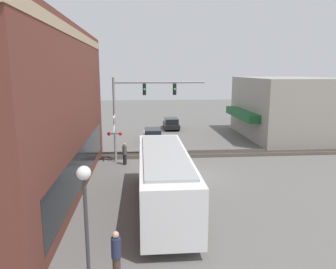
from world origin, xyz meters
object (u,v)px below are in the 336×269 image
at_px(city_bus, 164,178).
at_px(crossing_signal, 115,134).
at_px(parked_car_silver, 153,136).
at_px(pedestrian_at_crossing, 125,154).
at_px(pedestrian_by_lamp, 116,256).
at_px(parked_car_black, 171,124).
at_px(streetlamp, 86,222).

bearing_deg(city_bus, crossing_signal, 19.30).
xyz_separation_m(city_bus, crossing_signal, (9.33, 3.27, 0.60)).
height_order(city_bus, crossing_signal, crossing_signal).
distance_m(parked_car_silver, pedestrian_at_crossing, 8.40).
relative_size(parked_car_silver, pedestrian_by_lamp, 2.43).
relative_size(crossing_signal, pedestrian_by_lamp, 2.05).
bearing_deg(parked_car_silver, parked_car_black, -19.10).
distance_m(streetlamp, pedestrian_by_lamp, 2.07).
height_order(crossing_signal, parked_car_silver, crossing_signal).
bearing_deg(city_bus, parked_car_black, -6.18).
distance_m(streetlamp, parked_car_black, 31.42).
relative_size(pedestrian_by_lamp, pedestrian_at_crossing, 1.08).
bearing_deg(parked_car_black, crossing_signal, 158.19).
height_order(city_bus, streetlamp, streetlamp).
bearing_deg(parked_car_silver, streetlamp, 172.91).
height_order(parked_car_black, pedestrian_by_lamp, pedestrian_by_lamp).
bearing_deg(streetlamp, city_bus, -22.91).
xyz_separation_m(crossing_signal, parked_car_black, (14.66, -5.87, -1.65)).
bearing_deg(parked_car_black, streetlamp, 169.89).
relative_size(crossing_signal, pedestrian_at_crossing, 2.21).
bearing_deg(pedestrian_by_lamp, streetlamp, 136.64).
height_order(parked_car_silver, parked_car_black, parked_car_silver).
distance_m(crossing_signal, parked_car_silver, 8.03).
bearing_deg(parked_car_silver, city_bus, 180.00).
distance_m(crossing_signal, pedestrian_by_lamp, 15.45).
xyz_separation_m(crossing_signal, pedestrian_by_lamp, (-15.35, -1.17, -1.34)).
relative_size(parked_car_silver, pedestrian_at_crossing, 2.61).
bearing_deg(city_bus, pedestrian_at_crossing, 16.33).
relative_size(crossing_signal, parked_car_black, 0.86).
bearing_deg(parked_car_black, pedestrian_at_crossing, 161.88).
bearing_deg(crossing_signal, city_bus, -160.70).
height_order(parked_car_black, pedestrian_at_crossing, pedestrian_at_crossing).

